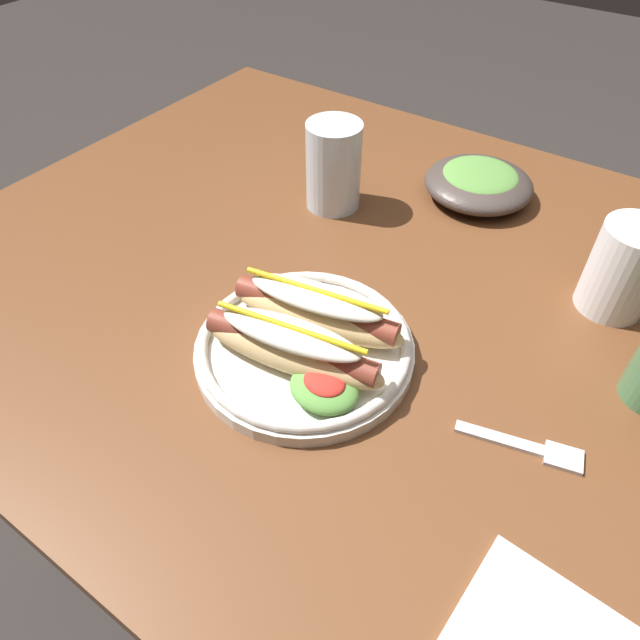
{
  "coord_description": "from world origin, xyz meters",
  "views": [
    {
      "loc": [
        0.2,
        -0.48,
        1.21
      ],
      "look_at": [
        -0.05,
        -0.12,
        0.77
      ],
      "focal_mm": 31.95,
      "sensor_mm": 36.0,
      "label": 1
    }
  ],
  "objects_px": {
    "extra_cup": "(624,269)",
    "fork": "(529,448)",
    "side_bowl": "(479,182)",
    "water_cup": "(334,166)",
    "hot_dog_plate": "(305,340)"
  },
  "relations": [
    {
      "from": "fork",
      "to": "side_bowl",
      "type": "bearing_deg",
      "value": 106.04
    },
    {
      "from": "hot_dog_plate",
      "to": "side_bowl",
      "type": "xyz_separation_m",
      "value": [
        0.02,
        0.41,
        -0.0
      ]
    },
    {
      "from": "side_bowl",
      "to": "water_cup",
      "type": "bearing_deg",
      "value": -140.33
    },
    {
      "from": "hot_dog_plate",
      "to": "side_bowl",
      "type": "relative_size",
      "value": 1.51
    },
    {
      "from": "extra_cup",
      "to": "fork",
      "type": "bearing_deg",
      "value": -91.66
    },
    {
      "from": "water_cup",
      "to": "hot_dog_plate",
      "type": "bearing_deg",
      "value": -62.18
    },
    {
      "from": "hot_dog_plate",
      "to": "water_cup",
      "type": "distance_m",
      "value": 0.31
    },
    {
      "from": "side_bowl",
      "to": "hot_dog_plate",
      "type": "bearing_deg",
      "value": -93.46
    },
    {
      "from": "fork",
      "to": "hot_dog_plate",
      "type": "bearing_deg",
      "value": 171.96
    },
    {
      "from": "hot_dog_plate",
      "to": "extra_cup",
      "type": "xyz_separation_m",
      "value": [
        0.25,
        0.28,
        0.03
      ]
    },
    {
      "from": "extra_cup",
      "to": "side_bowl",
      "type": "distance_m",
      "value": 0.27
    },
    {
      "from": "hot_dog_plate",
      "to": "fork",
      "type": "xyz_separation_m",
      "value": [
        0.25,
        0.03,
        -0.02
      ]
    },
    {
      "from": "hot_dog_plate",
      "to": "water_cup",
      "type": "xyz_separation_m",
      "value": [
        -0.14,
        0.27,
        0.04
      ]
    },
    {
      "from": "water_cup",
      "to": "side_bowl",
      "type": "bearing_deg",
      "value": 39.67
    },
    {
      "from": "hot_dog_plate",
      "to": "extra_cup",
      "type": "relative_size",
      "value": 2.16
    }
  ]
}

